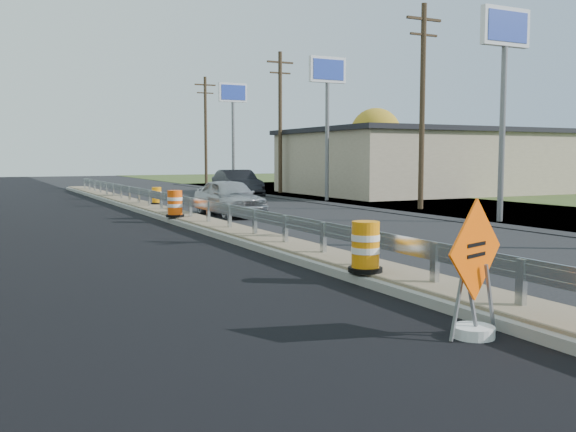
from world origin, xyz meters
name	(u,v)px	position (x,y,z in m)	size (l,w,h in m)	color
ground	(285,251)	(0.00, 0.00, 0.00)	(140.00, 140.00, 0.00)	black
milled_overlay	(60,223)	(-4.40, 10.00, 0.01)	(7.20, 120.00, 0.01)	black
median	(190,220)	(0.00, 8.00, 0.11)	(1.60, 55.00, 0.23)	gray
guardrail	(182,202)	(0.00, 9.00, 0.73)	(0.10, 46.15, 0.72)	silver
retail_building_near	(431,161)	(20.99, 20.00, 2.16)	(18.50, 12.50, 4.27)	tan
pylon_sign_south	(505,47)	(10.50, 3.00, 6.48)	(2.20, 0.30, 7.90)	slate
pylon_sign_mid	(327,83)	(10.50, 16.00, 6.48)	(2.20, 0.30, 7.90)	slate
pylon_sign_north	(233,102)	(10.50, 30.00, 6.48)	(2.20, 0.30, 7.90)	slate
utility_pole_smid	(422,103)	(11.50, 9.00, 4.93)	(1.90, 0.26, 9.40)	#473523
utility_pole_nmid	(280,120)	(11.50, 24.00, 4.93)	(1.90, 0.26, 9.40)	#473523
utility_pole_north	(206,128)	(11.50, 39.00, 4.93)	(1.90, 0.26, 9.40)	#473523
tree_far_yellow	(376,134)	(26.00, 34.00, 4.54)	(4.62, 4.62, 6.86)	#473523
caution_sign	(474,303)	(-1.33, -8.43, 0.48)	(1.31, 0.58, 1.90)	white
barrel_median_near	(365,248)	(-0.55, -4.61, 0.70)	(0.67, 0.67, 0.98)	black
barrel_median_mid	(175,204)	(-0.55, 8.11, 0.70)	(0.67, 0.67, 0.99)	black
barrel_median_far	(157,196)	(0.55, 14.78, 0.61)	(0.54, 0.54, 0.80)	black
barrel_shoulder_mid	(222,188)	(7.18, 23.68, 0.43)	(0.62, 0.62, 0.91)	black
car_silver	(229,197)	(2.36, 10.03, 0.77)	(1.82, 4.52, 1.54)	#ADADB2
car_dark_mid	(237,184)	(6.91, 20.40, 0.84)	(1.78, 5.11, 1.68)	black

